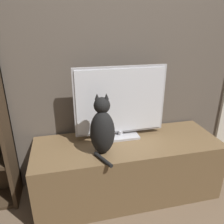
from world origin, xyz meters
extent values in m
cube|color=#60564C|center=(0.00, 1.22, 1.30)|extent=(4.80, 0.05, 2.60)
cube|color=brown|center=(0.00, 0.91, 0.26)|extent=(1.55, 0.55, 0.52)
cube|color=#B7B7BC|center=(-0.04, 1.02, 0.53)|extent=(0.31, 0.18, 0.02)
cylinder|color=#B7B7BC|center=(-0.04, 1.02, 0.55)|extent=(0.04, 0.04, 0.04)
cube|color=#B7B7BC|center=(-0.04, 1.03, 0.84)|extent=(0.77, 0.02, 0.57)
cube|color=white|center=(-0.04, 1.01, 0.84)|extent=(0.73, 0.01, 0.54)
ellipsoid|color=black|center=(-0.23, 0.80, 0.68)|extent=(0.21, 0.20, 0.34)
ellipsoid|color=olive|center=(-0.22, 0.86, 0.67)|extent=(0.11, 0.07, 0.19)
sphere|color=black|center=(-0.23, 0.84, 0.89)|extent=(0.14, 0.14, 0.12)
cone|color=black|center=(-0.26, 0.84, 0.96)|extent=(0.04, 0.04, 0.04)
cone|color=black|center=(-0.19, 0.83, 0.96)|extent=(0.04, 0.04, 0.04)
cylinder|color=black|center=(-0.25, 0.69, 0.53)|extent=(0.11, 0.20, 0.03)
cube|color=#3D2D1E|center=(-0.95, 1.05, 0.78)|extent=(0.03, 0.28, 1.57)
camera|label=1|loc=(-0.49, -0.61, 1.43)|focal=35.00mm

